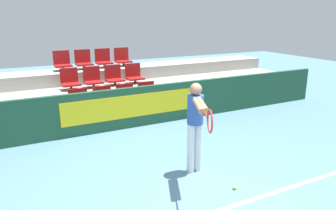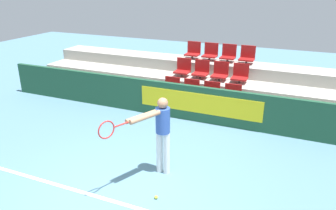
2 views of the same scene
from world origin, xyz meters
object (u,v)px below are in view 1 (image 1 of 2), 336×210
object	(u,v)px
stadium_chair_6	(114,77)
stadium_chair_5	(93,79)
tennis_ball	(235,187)
stadium_chair_11	(122,58)
stadium_chair_0	(79,102)
stadium_chair_1	(103,99)
stadium_chair_9	(84,61)
stadium_chair_10	(104,60)
stadium_chair_8	(62,62)
stadium_chair_4	(70,81)
tennis_player	(196,120)
stadium_chair_3	(148,94)
stadium_chair_7	(134,75)
stadium_chair_2	(126,97)

from	to	relation	value
stadium_chair_6	stadium_chair_5	bearing A→B (deg)	180.00
tennis_ball	stadium_chair_11	bearing A→B (deg)	86.69
stadium_chair_0	tennis_ball	distance (m)	4.56
stadium_chair_1	stadium_chair_5	xyz separation A→B (m)	(0.00, 0.97, 0.37)
stadium_chair_9	stadium_chair_10	size ratio (longest dim) A/B	1.00
stadium_chair_8	stadium_chair_4	bearing A→B (deg)	-90.00
stadium_chair_9	tennis_player	bearing A→B (deg)	-83.75
stadium_chair_0	stadium_chair_8	world-z (taller)	stadium_chair_8
stadium_chair_1	stadium_chair_4	xyz separation A→B (m)	(-0.62, 0.97, 0.37)
stadium_chair_5	tennis_player	bearing A→B (deg)	-82.41
stadium_chair_6	stadium_chair_9	bearing A→B (deg)	122.46
stadium_chair_10	stadium_chair_11	bearing A→B (deg)	0.00
stadium_chair_1	stadium_chair_3	size ratio (longest dim) A/B	1.00
stadium_chair_1	stadium_chair_0	bearing A→B (deg)	180.00
stadium_chair_1	stadium_chair_7	world-z (taller)	stadium_chair_7
stadium_chair_5	stadium_chair_7	xyz separation A→B (m)	(1.24, 0.00, 0.00)
stadium_chair_4	tennis_player	distance (m)	4.63
stadium_chair_5	stadium_chair_0	bearing A→B (deg)	-122.46
stadium_chair_5	stadium_chair_11	size ratio (longest dim) A/B	1.00
stadium_chair_1	stadium_chair_8	xyz separation A→B (m)	(-0.62, 1.94, 0.74)
stadium_chair_1	stadium_chair_5	size ratio (longest dim) A/B	1.00
stadium_chair_6	stadium_chair_8	world-z (taller)	stadium_chair_8
stadium_chair_11	tennis_ball	bearing A→B (deg)	-93.31
stadium_chair_6	tennis_ball	bearing A→B (deg)	-87.18
stadium_chair_9	tennis_player	xyz separation A→B (m)	(0.60, -5.44, -0.36)
stadium_chair_11	tennis_player	size ratio (longest dim) A/B	0.35
stadium_chair_2	tennis_player	distance (m)	3.52
stadium_chair_2	stadium_chair_7	world-z (taller)	stadium_chair_7
stadium_chair_11	stadium_chair_9	bearing A→B (deg)	180.00
stadium_chair_3	tennis_ball	distance (m)	4.32
stadium_chair_11	tennis_player	bearing A→B (deg)	-96.71
tennis_player	stadium_chair_5	bearing A→B (deg)	120.95
tennis_ball	stadium_chair_7	bearing A→B (deg)	86.07
stadium_chair_2	stadium_chair_11	xyz separation A→B (m)	(0.62, 1.94, 0.74)
stadium_chair_1	stadium_chair_5	distance (m)	1.04
tennis_player	stadium_chair_1	bearing A→B (deg)	123.02
stadium_chair_8	stadium_chair_6	bearing A→B (deg)	-38.17
stadium_chair_5	stadium_chair_7	world-z (taller)	same
stadium_chair_4	stadium_chair_11	xyz separation A→B (m)	(1.85, 0.97, 0.37)
stadium_chair_8	tennis_ball	bearing A→B (deg)	-76.48
stadium_chair_6	tennis_ball	distance (m)	5.33
stadium_chair_9	stadium_chair_4	bearing A→B (deg)	-122.46
stadium_chair_2	stadium_chair_3	bearing A→B (deg)	0.00
stadium_chair_0	stadium_chair_5	bearing A→B (deg)	57.54
stadium_chair_5	stadium_chair_11	world-z (taller)	stadium_chair_11
stadium_chair_4	stadium_chair_0	bearing A→B (deg)	-90.00
stadium_chair_10	stadium_chair_2	bearing A→B (deg)	-90.00
stadium_chair_5	stadium_chair_1	bearing A→B (deg)	-90.00
stadium_chair_4	stadium_chair_5	bearing A→B (deg)	0.00
stadium_chair_1	stadium_chair_8	distance (m)	2.17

